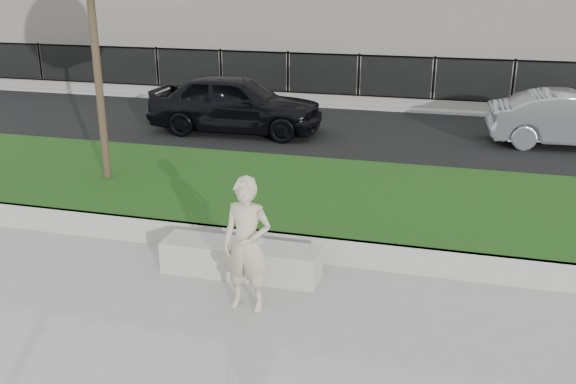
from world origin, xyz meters
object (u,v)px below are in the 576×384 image
(book, at_px, (257,240))
(man, at_px, (247,245))
(car_dark, at_px, (236,103))
(car_silver, at_px, (574,120))
(stone_bench, at_px, (241,259))

(book, bearing_deg, man, -86.46)
(man, height_order, car_dark, man)
(man, relative_size, book, 8.32)
(book, xyz_separation_m, car_dark, (-2.93, 7.38, 0.33))
(book, distance_m, car_silver, 9.64)
(stone_bench, bearing_deg, car_silver, 57.51)
(car_silver, bearing_deg, man, 147.32)
(stone_bench, distance_m, man, 1.11)
(car_silver, bearing_deg, car_dark, 91.07)
(man, distance_m, book, 1.09)
(car_dark, xyz_separation_m, car_silver, (8.06, 0.78, -0.11))
(stone_bench, xyz_separation_m, car_dark, (-2.76, 7.54, 0.56))
(man, xyz_separation_m, book, (-0.21, 1.00, -0.39))
(stone_bench, bearing_deg, man, -65.29)
(man, bearing_deg, book, 104.37)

